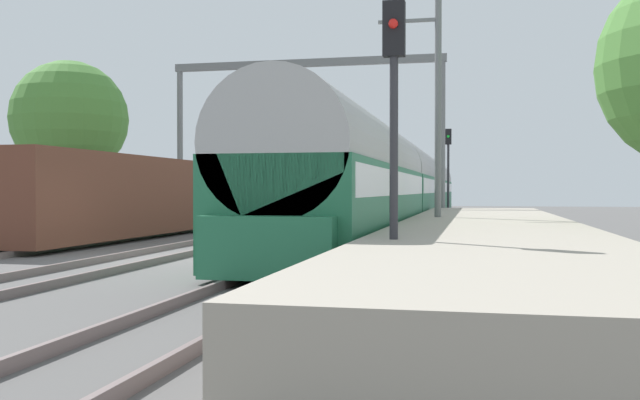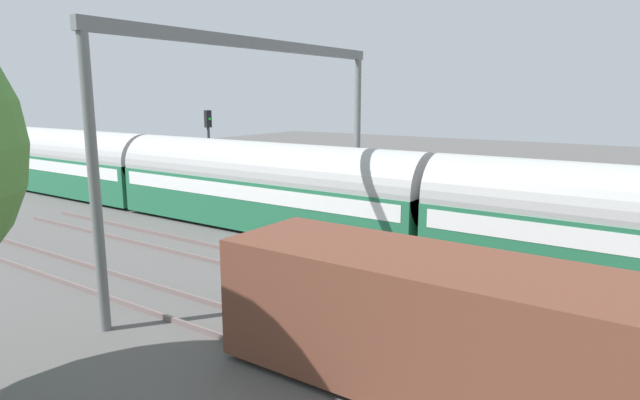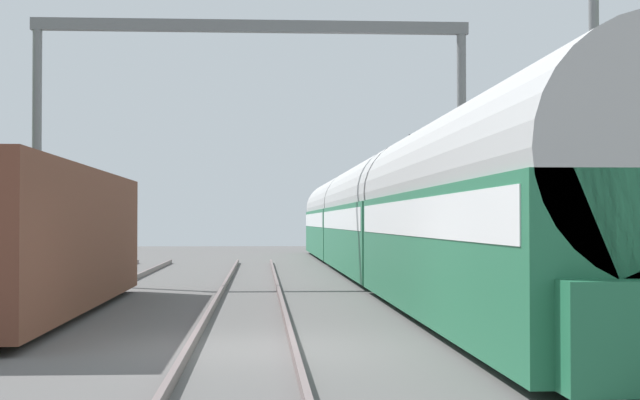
% 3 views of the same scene
% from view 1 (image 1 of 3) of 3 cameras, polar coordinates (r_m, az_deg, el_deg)
% --- Properties ---
extents(ground, '(120.00, 120.00, 0.00)m').
position_cam_1_polar(ground, '(18.63, -12.68, -4.48)').
color(ground, '#575554').
extents(track_far_west, '(1.52, 60.00, 0.16)m').
position_cam_1_polar(track_far_west, '(20.83, -23.59, -3.74)').
color(track_far_west, '#6F5F5D').
rests_on(track_far_west, ground).
extents(track_west, '(1.52, 60.00, 0.16)m').
position_cam_1_polar(track_west, '(18.62, -12.68, -4.23)').
color(track_west, '#6F5F5D').
rests_on(track_west, ground).
extents(track_east, '(1.52, 60.00, 0.16)m').
position_cam_1_polar(track_east, '(17.23, 0.56, -4.62)').
color(track_east, '#6F5F5D').
rests_on(track_east, ground).
extents(platform, '(4.40, 28.00, 0.90)m').
position_cam_1_polar(platform, '(18.83, 13.30, -3.05)').
color(platform, '#A39989').
rests_on(platform, ground).
extents(passenger_train, '(2.93, 49.20, 3.82)m').
position_cam_1_polar(passenger_train, '(36.46, 6.90, 1.22)').
color(passenger_train, '#236B47').
rests_on(passenger_train, ground).
extents(freight_car, '(2.80, 13.00, 2.70)m').
position_cam_1_polar(freight_car, '(25.49, -16.20, 0.24)').
color(freight_car, brown).
rests_on(freight_car, ground).
extents(person_crossing, '(0.39, 0.46, 1.73)m').
position_cam_1_polar(person_crossing, '(31.16, 8.22, -0.45)').
color(person_crossing, black).
rests_on(person_crossing, ground).
extents(railway_signal_near, '(0.36, 0.30, 4.79)m').
position_cam_1_polar(railway_signal_near, '(11.76, 5.95, 7.51)').
color(railway_signal_near, '#2D2D33').
rests_on(railway_signal_near, ground).
extents(railway_signal_far, '(0.36, 0.30, 5.24)m').
position_cam_1_polar(railway_signal_far, '(41.73, 10.25, 3.04)').
color(railway_signal_far, '#2D2D33').
rests_on(railway_signal_far, ground).
extents(catenary_gantry, '(13.09, 0.28, 7.86)m').
position_cam_1_polar(catenary_gantry, '(33.71, -1.16, 7.57)').
color(catenary_gantry, slate).
rests_on(catenary_gantry, ground).
extents(catenary_pole_east_mid, '(1.90, 0.20, 8.00)m').
position_cam_1_polar(catenary_pole_east_mid, '(21.68, 9.32, 7.26)').
color(catenary_pole_east_mid, slate).
rests_on(catenary_pole_east_mid, ground).
extents(tree_west_background, '(5.64, 5.64, 8.02)m').
position_cam_1_polar(tree_west_background, '(37.05, -19.45, 6.16)').
color(tree_west_background, '#4C3826').
rests_on(tree_west_background, ground).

